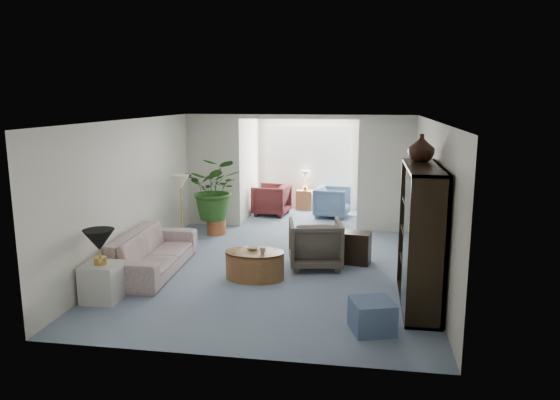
% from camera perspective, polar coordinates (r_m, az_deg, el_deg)
% --- Properties ---
extents(floor, '(6.00, 6.00, 0.00)m').
position_cam_1_polar(floor, '(8.89, -0.62, -7.72)').
color(floor, '#7B8EA3').
rests_on(floor, ground).
extents(sunroom_floor, '(2.60, 2.60, 0.00)m').
position_cam_1_polar(sunroom_floor, '(12.80, 2.50, -1.87)').
color(sunroom_floor, '#7B8EA3').
rests_on(sunroom_floor, ground).
extents(back_pier_left, '(1.20, 0.12, 2.50)m').
position_cam_1_polar(back_pier_left, '(11.88, -7.23, 3.18)').
color(back_pier_left, silver).
rests_on(back_pier_left, ground).
extents(back_pier_right, '(1.20, 0.12, 2.50)m').
position_cam_1_polar(back_pier_right, '(11.41, 11.43, 2.73)').
color(back_pier_right, silver).
rests_on(back_pier_right, ground).
extents(back_header, '(2.60, 0.12, 0.10)m').
position_cam_1_polar(back_header, '(11.39, 1.95, 8.99)').
color(back_header, silver).
rests_on(back_header, back_pier_left).
extents(window_pane, '(2.20, 0.02, 1.50)m').
position_cam_1_polar(window_pane, '(13.63, 3.09, 4.89)').
color(window_pane, white).
extents(window_blinds, '(2.20, 0.02, 1.50)m').
position_cam_1_polar(window_blinds, '(13.60, 3.07, 4.88)').
color(window_blinds, white).
extents(framed_picture, '(0.04, 0.50, 0.40)m').
position_cam_1_polar(framed_picture, '(8.34, 16.15, 2.62)').
color(framed_picture, '#B3AB8F').
extents(sofa, '(0.99, 2.32, 0.67)m').
position_cam_1_polar(sofa, '(9.05, -13.64, -5.48)').
color(sofa, beige).
rests_on(sofa, ground).
extents(end_table, '(0.52, 0.52, 0.54)m').
position_cam_1_polar(end_table, '(7.99, -18.72, -8.44)').
color(end_table, silver).
rests_on(end_table, ground).
extents(table_lamp, '(0.44, 0.44, 0.30)m').
position_cam_1_polar(table_lamp, '(7.81, -19.00, -4.13)').
color(table_lamp, black).
rests_on(table_lamp, end_table).
extents(floor_lamp, '(0.36, 0.36, 0.28)m').
position_cam_1_polar(floor_lamp, '(10.34, -10.74, 1.90)').
color(floor_lamp, '#F3E8C1').
rests_on(floor_lamp, ground).
extents(coffee_table, '(1.00, 1.00, 0.45)m').
position_cam_1_polar(coffee_table, '(8.49, -2.75, -7.03)').
color(coffee_table, olive).
rests_on(coffee_table, ground).
extents(coffee_bowl, '(0.21, 0.21, 0.05)m').
position_cam_1_polar(coffee_bowl, '(8.52, -2.96, -5.22)').
color(coffee_bowl, silver).
rests_on(coffee_bowl, coffee_table).
extents(coffee_cup, '(0.10, 0.10, 0.09)m').
position_cam_1_polar(coffee_cup, '(8.29, -1.89, -5.53)').
color(coffee_cup, '#B7B2A0').
rests_on(coffee_cup, coffee_table).
extents(wingback_chair, '(1.02, 1.04, 0.82)m').
position_cam_1_polar(wingback_chair, '(9.03, 3.83, -4.72)').
color(wingback_chair, '#665D50').
rests_on(wingback_chair, ground).
extents(side_table_dark, '(0.52, 0.44, 0.56)m').
position_cam_1_polar(side_table_dark, '(9.32, 8.30, -5.14)').
color(side_table_dark, black).
rests_on(side_table_dark, ground).
extents(entertainment_cabinet, '(0.47, 1.76, 1.96)m').
position_cam_1_polar(entertainment_cabinet, '(7.50, 14.98, -3.85)').
color(entertainment_cabinet, black).
rests_on(entertainment_cabinet, ground).
extents(cabinet_urn, '(0.38, 0.38, 0.39)m').
position_cam_1_polar(cabinet_urn, '(7.79, 15.06, 5.48)').
color(cabinet_urn, black).
rests_on(cabinet_urn, entertainment_cabinet).
extents(ottoman, '(0.62, 0.62, 0.40)m').
position_cam_1_polar(ottoman, '(6.77, 9.94, -12.26)').
color(ottoman, slate).
rests_on(ottoman, ground).
extents(plant_pot, '(0.40, 0.40, 0.32)m').
position_cam_1_polar(plant_pot, '(11.27, -6.89, -2.88)').
color(plant_pot, '#AB5931').
rests_on(plant_pot, ground).
extents(house_plant, '(1.19, 1.03, 1.32)m').
position_cam_1_polar(house_plant, '(11.11, -6.99, 1.23)').
color(house_plant, '#28541C').
rests_on(house_plant, plant_pot).
extents(sunroom_chair_blue, '(0.90, 0.88, 0.73)m').
position_cam_1_polar(sunroom_chair_blue, '(12.80, 5.69, -0.23)').
color(sunroom_chair_blue, slate).
rests_on(sunroom_chair_blue, ground).
extents(sunroom_chair_maroon, '(0.93, 0.91, 0.76)m').
position_cam_1_polar(sunroom_chair_maroon, '(12.97, -0.94, 0.03)').
color(sunroom_chair_maroon, '#591E25').
rests_on(sunroom_chair_maroon, ground).
extents(sunroom_table, '(0.45, 0.38, 0.51)m').
position_cam_1_polar(sunroom_table, '(13.62, 2.73, 0.01)').
color(sunroom_table, olive).
rests_on(sunroom_table, ground).
extents(shelf_clutter, '(0.30, 0.92, 0.61)m').
position_cam_1_polar(shelf_clutter, '(7.39, 14.64, -5.59)').
color(shelf_clutter, '#393634').
rests_on(shelf_clutter, entertainment_cabinet).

